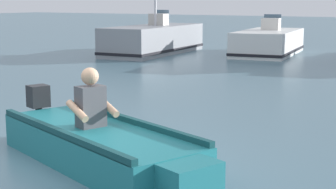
{
  "coord_description": "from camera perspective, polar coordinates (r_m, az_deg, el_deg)",
  "views": [
    {
      "loc": [
        4.45,
        -4.47,
        2.01
      ],
      "look_at": [
        0.19,
        2.54,
        0.55
      ],
      "focal_mm": 56.95,
      "sensor_mm": 36.0,
      "label": 1
    }
  ],
  "objects": [
    {
      "name": "moored_boat_grey",
      "position": [
        20.3,
        -1.51,
        5.86
      ],
      "size": [
        2.3,
        5.38,
        4.5
      ],
      "color": "gray",
      "rests_on": "ground"
    },
    {
      "name": "moored_boat_white",
      "position": [
        20.3,
        10.71,
        5.45
      ],
      "size": [
        2.53,
        4.67,
        1.47
      ],
      "color": "white",
      "rests_on": "ground"
    },
    {
      "name": "rowboat_with_person",
      "position": [
        6.63,
        -7.21,
        -5.38
      ],
      "size": [
        3.63,
        2.09,
        1.19
      ],
      "color": "#1E727A",
      "rests_on": "ground"
    },
    {
      "name": "ground_plane",
      "position": [
        6.62,
        -13.1,
        -7.85
      ],
      "size": [
        120.0,
        120.0,
        0.0
      ],
      "primitive_type": "plane",
      "color": "slate"
    }
  ]
}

